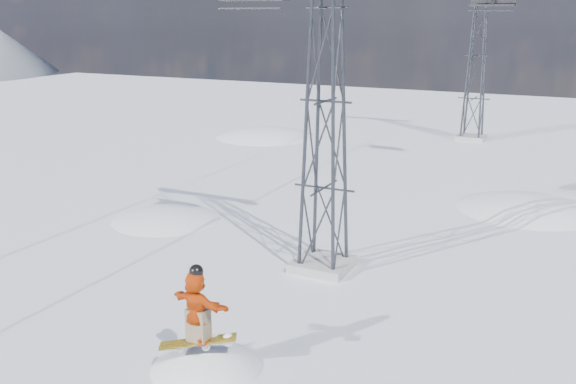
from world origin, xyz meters
name	(u,v)px	position (x,y,z in m)	size (l,w,h in m)	color
ground	(151,384)	(0.00, 0.00, 0.00)	(120.00, 120.00, 0.00)	white
snow_terrain	(322,327)	(-4.77, 21.24, -9.59)	(39.00, 37.00, 22.00)	white
lift_tower_near	(325,102)	(0.80, 8.00, 5.47)	(5.20, 1.80, 11.43)	#999999
lift_tower_far	(477,56)	(0.80, 33.00, 5.47)	(5.20, 1.80, 11.43)	#999999
lift_chair_mid	(493,0)	(3.00, 23.56, 8.72)	(2.15, 0.62, 2.66)	black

